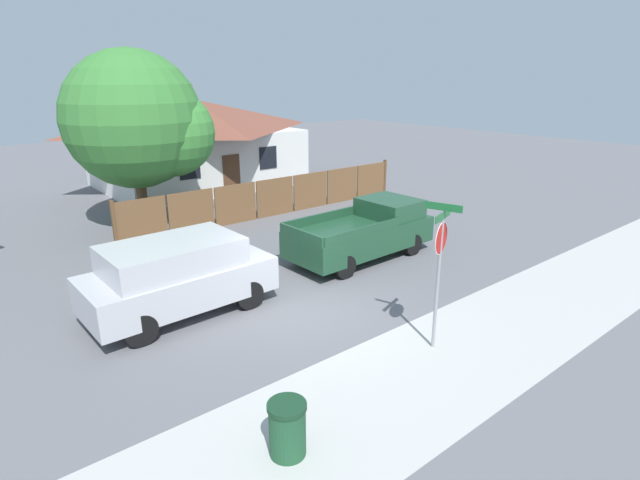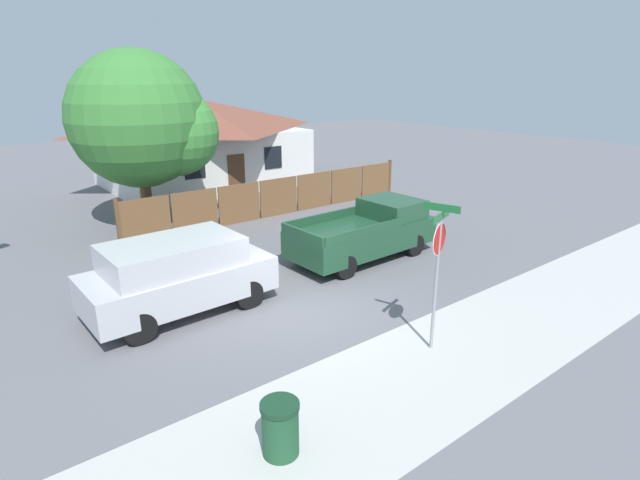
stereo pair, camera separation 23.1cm
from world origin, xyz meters
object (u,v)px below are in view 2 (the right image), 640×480
Objects in this scene: stop_sign at (438,254)px; trash_bin at (280,428)px; red_suv at (178,274)px; orange_pickup at (367,232)px; house at (201,141)px; oak_tree at (146,122)px.

stop_sign reaches higher than trash_bin.
red_suv is 0.92× the size of orange_pickup.
house is at bearing 60.56° from stop_sign.
stop_sign is (-2.78, -5.01, 1.30)m from orange_pickup.
trash_bin is (-7.10, -5.63, -0.39)m from orange_pickup.
red_suv is at bearing -117.84° from house.
oak_tree is at bearing -129.38° from house.
house is 21.09m from trash_bin.
stop_sign is 3.52× the size of trash_bin.
trash_bin is at bearing -143.08° from orange_pickup.
red_suv is 6.31m from orange_pickup.
stop_sign reaches higher than red_suv.
trash_bin is at bearing -112.57° from house.
orange_pickup is at bearing -62.92° from oak_tree.
red_suv reaches higher than orange_pickup.
oak_tree is at bearing 76.84° from trash_bin.
orange_pickup is (6.31, 0.01, -0.15)m from red_suv.
stop_sign is (-3.75, -18.77, -0.13)m from house.
stop_sign is at bearing 8.22° from trash_bin.
stop_sign is (3.53, -5.00, 1.15)m from red_suv.
oak_tree reaches higher than stop_sign.
oak_tree reaches higher than orange_pickup.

